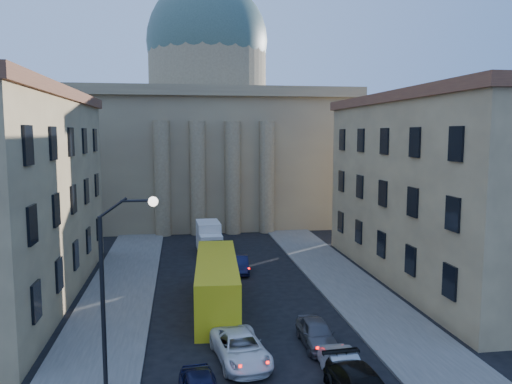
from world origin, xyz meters
TOP-DOWN VIEW (x-y plane):
  - sidewalk_left at (-8.50, 18.00)m, footprint 5.00×60.00m
  - sidewalk_right at (8.50, 18.00)m, footprint 5.00×60.00m
  - church at (0.00, 55.47)m, footprint 68.02×28.76m
  - building_right at (17.00, 22.00)m, footprint 11.60×26.60m
  - street_lamp at (-6.97, 8.00)m, footprint 2.62×0.44m
  - car_right_near at (3.45, 7.29)m, footprint 1.48×3.98m
  - car_left_mid at (-1.12, 9.91)m, footprint 3.03×5.42m
  - car_right_far at (3.25, 11.20)m, footprint 1.70×4.19m
  - car_right_distant at (0.80, 26.32)m, footprint 1.69×4.18m
  - city_bus at (-1.70, 18.15)m, footprint 3.39×11.76m
  - box_truck at (-1.33, 33.42)m, footprint 2.33×5.49m

SIDE VIEW (x-z plane):
  - sidewalk_left at x=-8.50m, z-range 0.00..0.15m
  - sidewalk_right at x=8.50m, z-range 0.00..0.15m
  - car_right_near at x=3.45m, z-range 0.00..1.30m
  - car_right_distant at x=0.80m, z-range 0.00..1.35m
  - car_right_far at x=3.25m, z-range 0.00..1.43m
  - car_left_mid at x=-1.12m, z-range 0.00..1.43m
  - box_truck at x=-1.33m, z-range -0.08..2.89m
  - city_bus at x=-1.70m, z-range 0.12..3.40m
  - street_lamp at x=-6.97m, z-range 0.87..9.70m
  - building_right at x=17.00m, z-range 0.07..14.77m
  - church at x=0.00m, z-range -6.42..30.18m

